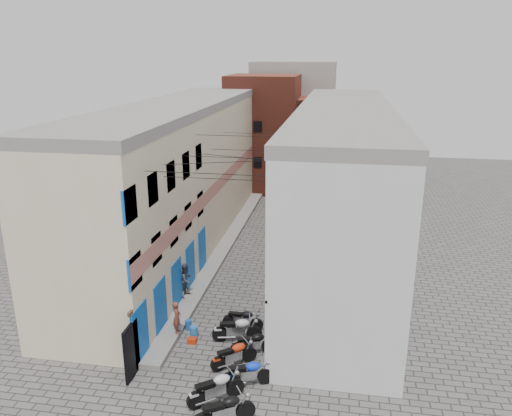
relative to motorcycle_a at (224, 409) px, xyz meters
The scene contains 21 objects.
ground 2.88m from the motorcycle_a, 123.02° to the left, with size 90.00×90.00×0.00m, color #565351.
plinth 15.78m from the motorcycle_a, 103.13° to the left, with size 0.90×26.00×0.25m, color gray.
building_left 17.08m from the motorcycle_a, 113.05° to the left, with size 5.10×27.00×9.00m.
building_right 16.21m from the motorcycle_a, 77.28° to the left, with size 5.94×26.00×9.00m.
building_far_brick_left 30.87m from the motorcycle_a, 96.64° to the left, with size 6.00×6.00×10.00m, color maroon.
building_far_brick_right 32.57m from the motorcycle_a, 87.40° to the left, with size 5.00×6.00×8.00m, color maroon.
building_far_concrete 36.71m from the motorcycle_a, 92.41° to the left, with size 8.00×5.00×11.00m, color gray.
far_shopfront 27.61m from the motorcycle_a, 93.18° to the left, with size 2.00×0.30×2.40m, color black.
overhead_wires 12.02m from the motorcycle_a, 98.71° to the left, with size 5.80×13.02×1.32m.
motorcycle_a is the anchor object (origin of this frame).
motorcycle_b 1.19m from the motorcycle_a, 118.06° to the left, with size 0.69×2.18×1.26m, color silver, non-canonical shape.
motorcycle_c 2.16m from the motorcycle_a, 80.18° to the left, with size 0.65×2.06×1.19m, color #0D31D1, non-canonical shape.
motorcycle_d 3.26m from the motorcycle_a, 96.80° to the left, with size 0.62×1.98×1.15m, color red, non-canonical shape.
motorcycle_e 4.19m from the motorcycle_a, 87.08° to the left, with size 0.60×1.91×1.10m, color black, non-canonical shape.
motorcycle_f 5.08m from the motorcycle_a, 97.23° to the left, with size 0.68×2.15×1.24m, color silver, non-canonical shape.
motorcycle_g 6.06m from the motorcycle_a, 95.58° to the left, with size 0.59×1.86×1.08m, color black, non-canonical shape.
person_a 5.83m from the motorcycle_a, 123.72° to the left, with size 0.53×0.35×1.46m, color brown.
person_b 9.12m from the motorcycle_a, 115.23° to the left, with size 0.83×0.64×1.70m, color #303648.
water_jug_near 5.58m from the motorcycle_a, 117.07° to the left, with size 0.35×0.35×0.54m, color blue.
water_jug_far 6.33m from the motorcycle_a, 118.10° to the left, with size 0.29×0.29×0.45m, color #2158A5.
red_crate 5.19m from the motorcycle_a, 118.82° to the left, with size 0.38×0.28×0.24m, color #B52A0C.
Camera 1 is at (4.90, -15.67, 11.86)m, focal length 35.00 mm.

